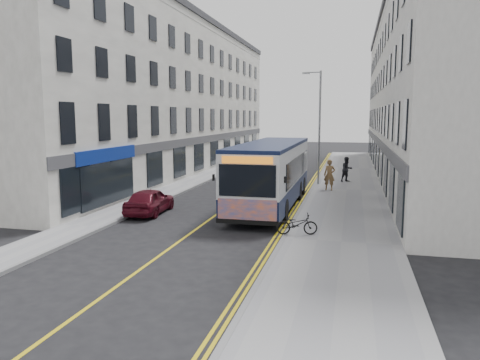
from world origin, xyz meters
The scene contains 17 objects.
ground centered at (0.00, 0.00, 0.00)m, with size 140.00×140.00×0.00m, color black.
pavement_east centered at (6.25, 12.00, 0.06)m, with size 4.50×64.00×0.12m, color gray.
pavement_west centered at (-5.00, 12.00, 0.06)m, with size 2.00×64.00×0.12m, color gray.
kerb_east centered at (4.00, 12.00, 0.07)m, with size 0.18×64.00×0.13m, color slate.
kerb_west centered at (-4.00, 12.00, 0.07)m, with size 0.18×64.00×0.13m, color slate.
road_centre_line centered at (0.00, 12.00, 0.00)m, with size 0.12×64.00×0.01m, color gold.
road_dbl_yellow_inner centered at (3.55, 12.00, 0.00)m, with size 0.10×64.00×0.01m, color gold.
road_dbl_yellow_outer centered at (3.75, 12.00, 0.00)m, with size 0.10×64.00×0.01m, color gold.
terrace_east centered at (11.50, 21.00, 6.50)m, with size 6.00×46.00×13.00m, color silver.
terrace_west centered at (-9.00, 21.00, 6.50)m, with size 6.00×46.00×13.00m, color white.
streetlamp centered at (4.17, 14.00, 4.38)m, with size 1.32×0.18×8.00m.
city_bus centered at (2.30, 5.75, 1.91)m, with size 2.80×12.02×3.49m.
bicycle centered at (4.45, -0.56, 0.56)m, with size 0.58×1.67×0.88m, color black.
pedestrian_near centered at (5.14, 11.44, 1.12)m, with size 0.73×0.48×2.00m, color olive.
pedestrian_far centered at (6.19, 15.73, 1.03)m, with size 0.89×0.69×1.82m, color black.
car_white centered at (1.80, 20.49, 0.71)m, with size 1.51×4.34×1.43m, color white.
car_maroon centered at (-3.36, 2.37, 0.66)m, with size 1.56×3.89×1.32m, color #4D0C19.
Camera 1 is at (6.57, -19.17, 4.94)m, focal length 35.00 mm.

